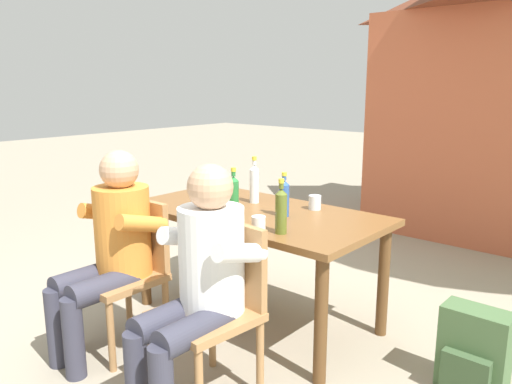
{
  "coord_description": "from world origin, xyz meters",
  "views": [
    {
      "loc": [
        2.02,
        -2.34,
        1.54
      ],
      "look_at": [
        0.0,
        0.0,
        0.87
      ],
      "focal_mm": 34.85,
      "sensor_mm": 36.0,
      "label": 1
    }
  ],
  "objects_px": {
    "cup_glass": "(315,202)",
    "dining_table": "(256,224)",
    "cup_white": "(259,224)",
    "bottle_olive": "(281,210)",
    "backpack_by_near_side": "(473,352)",
    "chair_near_left": "(129,265)",
    "person_in_plaid_shirt": "(200,275)",
    "table_knife": "(204,213)",
    "bottle_green": "(234,195)",
    "bottle_clear": "(254,183)",
    "bottle_blue": "(284,197)",
    "person_in_white_shirt": "(112,243)",
    "chair_near_right": "(218,300)",
    "brick_kiosk": "(492,92)"
  },
  "relations": [
    {
      "from": "person_in_white_shirt",
      "to": "bottle_olive",
      "type": "xyz_separation_m",
      "value": [
        0.8,
        0.54,
        0.22
      ]
    },
    {
      "from": "dining_table",
      "to": "bottle_green",
      "type": "height_order",
      "value": "bottle_green"
    },
    {
      "from": "dining_table",
      "to": "bottle_blue",
      "type": "bearing_deg",
      "value": 0.37
    },
    {
      "from": "bottle_olive",
      "to": "cup_white",
      "type": "relative_size",
      "value": 3.47
    },
    {
      "from": "bottle_green",
      "to": "table_knife",
      "type": "distance_m",
      "value": 0.23
    },
    {
      "from": "chair_near_left",
      "to": "bottle_green",
      "type": "bearing_deg",
      "value": 58.06
    },
    {
      "from": "chair_near_left",
      "to": "brick_kiosk",
      "type": "distance_m",
      "value": 4.16
    },
    {
      "from": "chair_near_right",
      "to": "bottle_green",
      "type": "relative_size",
      "value": 2.92
    },
    {
      "from": "person_in_plaid_shirt",
      "to": "bottle_clear",
      "type": "bearing_deg",
      "value": 117.58
    },
    {
      "from": "bottle_green",
      "to": "bottle_olive",
      "type": "distance_m",
      "value": 0.47
    },
    {
      "from": "cup_glass",
      "to": "bottle_blue",
      "type": "bearing_deg",
      "value": -100.08
    },
    {
      "from": "cup_white",
      "to": "bottle_olive",
      "type": "bearing_deg",
      "value": 26.43
    },
    {
      "from": "dining_table",
      "to": "person_in_plaid_shirt",
      "type": "xyz_separation_m",
      "value": [
        0.37,
        -0.83,
        0.0
      ]
    },
    {
      "from": "bottle_clear",
      "to": "table_knife",
      "type": "distance_m",
      "value": 0.45
    },
    {
      "from": "person_in_plaid_shirt",
      "to": "bottle_blue",
      "type": "xyz_separation_m",
      "value": [
        -0.14,
        0.84,
        0.21
      ]
    },
    {
      "from": "dining_table",
      "to": "person_in_plaid_shirt",
      "type": "height_order",
      "value": "person_in_plaid_shirt"
    },
    {
      "from": "person_in_white_shirt",
      "to": "bottle_blue",
      "type": "height_order",
      "value": "person_in_white_shirt"
    },
    {
      "from": "bottle_olive",
      "to": "table_knife",
      "type": "relative_size",
      "value": 1.28
    },
    {
      "from": "table_knife",
      "to": "backpack_by_near_side",
      "type": "height_order",
      "value": "table_knife"
    },
    {
      "from": "bottle_green",
      "to": "table_knife",
      "type": "height_order",
      "value": "bottle_green"
    },
    {
      "from": "person_in_white_shirt",
      "to": "backpack_by_near_side",
      "type": "distance_m",
      "value": 2.02
    },
    {
      "from": "person_in_plaid_shirt",
      "to": "backpack_by_near_side",
      "type": "relative_size",
      "value": 2.67
    },
    {
      "from": "chair_near_right",
      "to": "backpack_by_near_side",
      "type": "relative_size",
      "value": 1.97
    },
    {
      "from": "chair_near_right",
      "to": "bottle_blue",
      "type": "relative_size",
      "value": 3.17
    },
    {
      "from": "person_in_white_shirt",
      "to": "backpack_by_near_side",
      "type": "bearing_deg",
      "value": 28.64
    },
    {
      "from": "bottle_clear",
      "to": "table_knife",
      "type": "xyz_separation_m",
      "value": [
        -0.05,
        -0.42,
        -0.13
      ]
    },
    {
      "from": "dining_table",
      "to": "person_in_plaid_shirt",
      "type": "distance_m",
      "value": 0.91
    },
    {
      "from": "person_in_plaid_shirt",
      "to": "table_knife",
      "type": "bearing_deg",
      "value": 135.22
    },
    {
      "from": "chair_near_left",
      "to": "bottle_green",
      "type": "xyz_separation_m",
      "value": [
        0.34,
        0.55,
        0.39
      ]
    },
    {
      "from": "person_in_plaid_shirt",
      "to": "chair_near_right",
      "type": "bearing_deg",
      "value": 86.07
    },
    {
      "from": "dining_table",
      "to": "cup_white",
      "type": "relative_size",
      "value": 18.78
    },
    {
      "from": "bottle_green",
      "to": "table_knife",
      "type": "bearing_deg",
      "value": -149.62
    },
    {
      "from": "cup_glass",
      "to": "table_knife",
      "type": "height_order",
      "value": "cup_glass"
    },
    {
      "from": "chair_near_right",
      "to": "person_in_plaid_shirt",
      "type": "relative_size",
      "value": 0.74
    },
    {
      "from": "cup_glass",
      "to": "dining_table",
      "type": "bearing_deg",
      "value": -135.69
    },
    {
      "from": "bottle_blue",
      "to": "person_in_plaid_shirt",
      "type": "bearing_deg",
      "value": -80.27
    },
    {
      "from": "cup_white",
      "to": "table_knife",
      "type": "distance_m",
      "value": 0.52
    },
    {
      "from": "bottle_green",
      "to": "bottle_blue",
      "type": "xyz_separation_m",
      "value": [
        0.25,
        0.18,
        -0.01
      ]
    },
    {
      "from": "bottle_clear",
      "to": "bottle_blue",
      "type": "bearing_deg",
      "value": -21.82
    },
    {
      "from": "dining_table",
      "to": "backpack_by_near_side",
      "type": "bearing_deg",
      "value": 4.69
    },
    {
      "from": "cup_glass",
      "to": "bottle_olive",
      "type": "bearing_deg",
      "value": -74.14
    },
    {
      "from": "chair_near_left",
      "to": "bottle_clear",
      "type": "distance_m",
      "value": 0.99
    },
    {
      "from": "person_in_plaid_shirt",
      "to": "brick_kiosk",
      "type": "bearing_deg",
      "value": 89.06
    },
    {
      "from": "backpack_by_near_side",
      "to": "chair_near_left",
      "type": "bearing_deg",
      "value": -154.23
    },
    {
      "from": "bottle_blue",
      "to": "bottle_green",
      "type": "bearing_deg",
      "value": -144.79
    },
    {
      "from": "person_in_white_shirt",
      "to": "cup_glass",
      "type": "xyz_separation_m",
      "value": [
        0.64,
        1.1,
        0.14
      ]
    },
    {
      "from": "chair_near_left",
      "to": "backpack_by_near_side",
      "type": "relative_size",
      "value": 1.97
    },
    {
      "from": "cup_white",
      "to": "cup_glass",
      "type": "relative_size",
      "value": 0.95
    },
    {
      "from": "bottle_olive",
      "to": "cup_glass",
      "type": "relative_size",
      "value": 3.3
    },
    {
      "from": "chair_near_right",
      "to": "backpack_by_near_side",
      "type": "distance_m",
      "value": 1.32
    }
  ]
}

